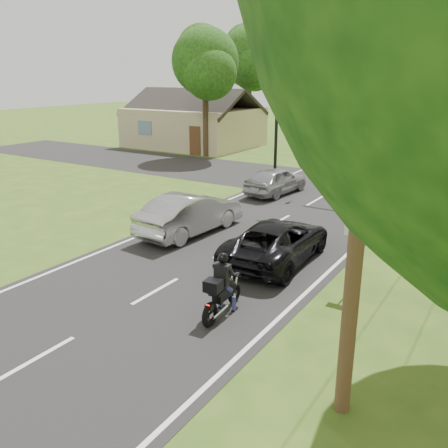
{
  "coord_description": "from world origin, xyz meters",
  "views": [
    {
      "loc": [
        8.31,
        -9.41,
        5.97
      ],
      "look_at": [
        0.42,
        3.0,
        1.3
      ],
      "focal_mm": 38.0,
      "sensor_mm": 36.0,
      "label": 1
    }
  ],
  "objects": [
    {
      "name": "motorcycle_rider",
      "position": [
        2.35,
        -0.16,
        0.68
      ],
      "size": [
        0.58,
        1.99,
        1.71
      ],
      "rotation": [
        0.0,
        0.0,
        0.08
      ],
      "color": "black",
      "rests_on": "ground"
    },
    {
      "name": "utility_pole_near",
      "position": [
        6.2,
        -2.0,
        5.08
      ],
      "size": [
        1.6,
        0.28,
        10.0
      ],
      "color": "brown",
      "rests_on": "ground"
    },
    {
      "name": "house",
      "position": [
        -16.0,
        24.0,
        1.77
      ],
      "size": [
        10.2,
        8.0,
        4.84
      ],
      "color": "tan",
      "rests_on": "ground"
    },
    {
      "name": "road",
      "position": [
        0.0,
        10.0,
        0.01
      ],
      "size": [
        8.0,
        100.0,
        0.01
      ],
      "primitive_type": "cube",
      "color": "black",
      "rests_on": "ground"
    },
    {
      "name": "tree_left_far",
      "position": [
        -13.7,
        29.76,
        7.13
      ],
      "size": [
        5.76,
        5.58,
        10.14
      ],
      "color": "#332316",
      "rests_on": "ground"
    },
    {
      "name": "cross_road",
      "position": [
        0.0,
        16.0,
        0.01
      ],
      "size": [
        60.0,
        7.0,
        0.01
      ],
      "primitive_type": "cube",
      "color": "black",
      "rests_on": "ground"
    },
    {
      "name": "signal_pole_far",
      "position": [
        -5.2,
        18.0,
        3.0
      ],
      "size": [
        0.2,
        0.2,
        6.0
      ],
      "primitive_type": "cylinder",
      "color": "black",
      "rests_on": "ground"
    },
    {
      "name": "tree_left_near",
      "position": [
        -11.73,
        19.78,
        6.53
      ],
      "size": [
        5.12,
        4.96,
        9.22
      ],
      "color": "#332316",
      "rests_on": "ground"
    },
    {
      "name": "dark_suv",
      "position": [
        1.87,
        4.0,
        0.7
      ],
      "size": [
        2.47,
        5.01,
        1.37
      ],
      "primitive_type": "imported",
      "rotation": [
        0.0,
        0.0,
        3.18
      ],
      "color": "black",
      "rests_on": "road"
    },
    {
      "name": "sign_green",
      "position": [
        4.9,
        10.98,
        1.6
      ],
      "size": [
        0.55,
        0.07,
        2.12
      ],
      "color": "slate",
      "rests_on": "ground"
    },
    {
      "name": "sign_white",
      "position": [
        4.7,
        2.98,
        1.6
      ],
      "size": [
        0.55,
        0.07,
        2.12
      ],
      "color": "slate",
      "rests_on": "ground"
    },
    {
      "name": "silver_sedan",
      "position": [
        -2.26,
        4.77,
        0.8
      ],
      "size": [
        2.0,
        4.88,
        1.57
      ],
      "primitive_type": "imported",
      "rotation": [
        0.0,
        0.0,
        3.07
      ],
      "color": "#9E9EA3",
      "rests_on": "road"
    },
    {
      "name": "silver_suv",
      "position": [
        -2.31,
        12.29,
        0.72
      ],
      "size": [
        2.04,
        4.27,
        1.41
      ],
      "primitive_type": "imported",
      "rotation": [
        0.0,
        0.0,
        3.05
      ],
      "color": "#9D9EA4",
      "rests_on": "road"
    },
    {
      "name": "ground",
      "position": [
        0.0,
        0.0,
        0.0
      ],
      "size": [
        140.0,
        140.0,
        0.0
      ],
      "primitive_type": "plane",
      "color": "#315016",
      "rests_on": "ground"
    },
    {
      "name": "traffic_signal",
      "position": [
        3.34,
        14.0,
        4.14
      ],
      "size": [
        6.38,
        0.44,
        6.0
      ],
      "color": "black",
      "rests_on": "ground"
    }
  ]
}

